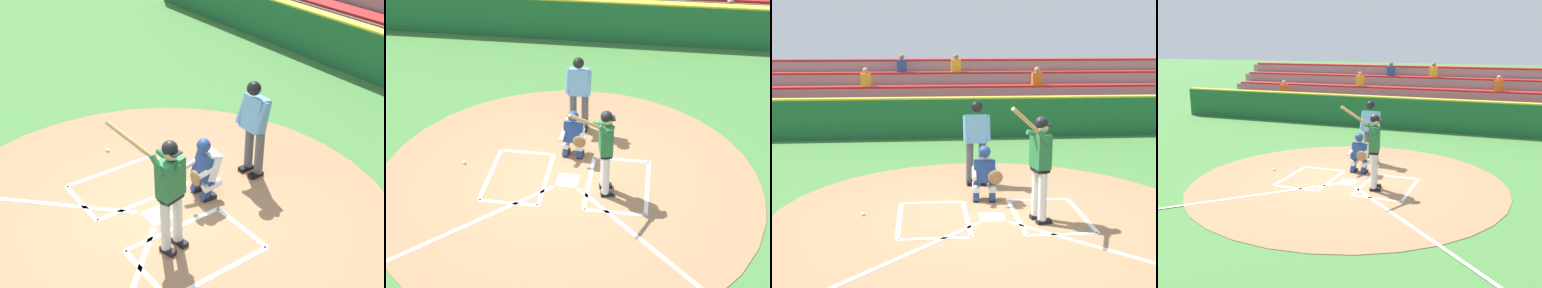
{
  "view_description": "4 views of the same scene",
  "coord_description": "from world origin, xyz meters",
  "views": [
    {
      "loc": [
        -6.01,
        3.66,
        5.45
      ],
      "look_at": [
        0.25,
        -0.86,
        0.96
      ],
      "focal_mm": 49.78,
      "sensor_mm": 36.0,
      "label": 1
    },
    {
      "loc": [
        -1.55,
        9.46,
        7.16
      ],
      "look_at": [
        -0.23,
        0.1,
        1.0
      ],
      "focal_mm": 53.74,
      "sensor_mm": 36.0,
      "label": 2
    },
    {
      "loc": [
        1.22,
        8.49,
        3.18
      ],
      "look_at": [
        0.43,
        -0.81,
        1.19
      ],
      "focal_mm": 47.07,
      "sensor_mm": 36.0,
      "label": 3
    },
    {
      "loc": [
        -3.94,
        10.29,
        3.59
      ],
      "look_at": [
        0.0,
        -0.18,
        0.99
      ],
      "focal_mm": 42.03,
      "sensor_mm": 36.0,
      "label": 4
    }
  ],
  "objects": [
    {
      "name": "ground_plane",
      "position": [
        0.0,
        0.0,
        0.0
      ],
      "size": [
        120.0,
        120.0,
        0.0
      ],
      "primitive_type": "plane",
      "color": "#427A38"
    },
    {
      "name": "dirt_circle",
      "position": [
        0.0,
        0.0,
        0.01
      ],
      "size": [
        8.0,
        8.0,
        0.01
      ],
      "primitive_type": "cylinder",
      "color": "#99704C",
      "rests_on": "ground"
    },
    {
      "name": "home_plate_and_chalk",
      "position": [
        0.0,
        0.88,
        0.01
      ],
      "size": [
        7.93,
        4.91,
        0.01
      ],
      "color": "white",
      "rests_on": "dirt_circle"
    },
    {
      "name": "batter",
      "position": [
        -0.78,
        0.28,
        1.1
      ],
      "size": [
        0.85,
        0.87,
        2.13
      ],
      "color": "silver",
      "rests_on": "ground"
    },
    {
      "name": "catcher",
      "position": [
        0.01,
        -0.95,
        0.59
      ],
      "size": [
        0.59,
        0.65,
        1.13
      ],
      "color": "black",
      "rests_on": "ground"
    },
    {
      "name": "plate_umpire",
      "position": [
        0.06,
        -2.08,
        1.08
      ],
      "size": [
        0.58,
        0.41,
        1.86
      ],
      "color": "#4C4C51",
      "rests_on": "ground"
    },
    {
      "name": "baseball",
      "position": [
        2.32,
        -0.29,
        0.04
      ],
      "size": [
        0.07,
        0.07,
        0.07
      ],
      "primitive_type": "sphere",
      "color": "white",
      "rests_on": "ground"
    },
    {
      "name": "backstop_wall",
      "position": [
        0.0,
        -7.5,
        0.65
      ],
      "size": [
        22.0,
        0.36,
        1.31
      ],
      "color": "#1E6033",
      "rests_on": "ground"
    }
  ]
}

